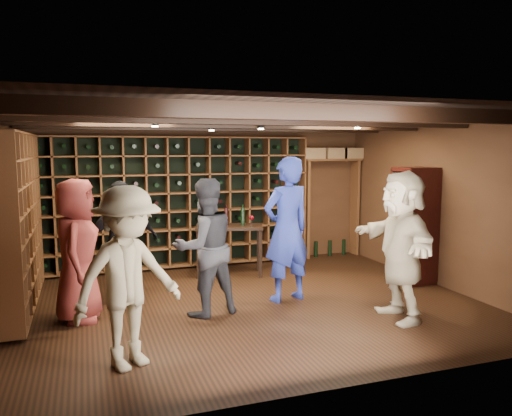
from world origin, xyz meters
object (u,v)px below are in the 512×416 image
object	(u,v)px
man_blue_shirt	(287,229)
guest_red_floral	(77,250)
guest_woman_black	(123,243)
man_grey_suit	(205,247)
guest_khaki	(128,278)
guest_beige	(401,245)
tasting_table	(229,231)
display_cabinet	(414,228)

from	to	relation	value
man_blue_shirt	guest_red_floral	size ratio (longest dim) A/B	1.14
man_blue_shirt	guest_woman_black	distance (m)	2.19
guest_red_floral	man_grey_suit	bearing A→B (deg)	-92.93
guest_red_floral	guest_khaki	size ratio (longest dim) A/B	0.99
guest_woman_black	guest_beige	distance (m)	3.57
man_grey_suit	guest_woman_black	bearing A→B (deg)	-54.94
tasting_table	display_cabinet	bearing A→B (deg)	-12.98
guest_beige	tasting_table	bearing A→B (deg)	-146.21
guest_woman_black	guest_beige	world-z (taller)	guest_beige
man_blue_shirt	guest_red_floral	xyz separation A→B (m)	(-2.68, 0.07, -0.12)
display_cabinet	guest_khaki	bearing A→B (deg)	-159.43
man_blue_shirt	guest_red_floral	bearing A→B (deg)	-14.45
guest_woman_black	guest_khaki	distance (m)	2.05
display_cabinet	guest_beige	size ratio (longest dim) A/B	0.97
man_blue_shirt	guest_woman_black	world-z (taller)	man_blue_shirt
man_grey_suit	man_blue_shirt	bearing A→B (deg)	176.62
display_cabinet	man_blue_shirt	world-z (taller)	man_blue_shirt
display_cabinet	guest_khaki	world-z (taller)	display_cabinet
guest_red_floral	tasting_table	bearing A→B (deg)	-49.04
guest_woman_black	guest_khaki	size ratio (longest dim) A/B	0.95
man_blue_shirt	man_grey_suit	xyz separation A→B (m)	(-1.18, -0.22, -0.13)
guest_khaki	tasting_table	size ratio (longest dim) A/B	1.46
man_blue_shirt	guest_beige	xyz separation A→B (m)	(1.02, -1.14, -0.07)
guest_red_floral	guest_khaki	xyz separation A→B (m)	(0.47, -1.52, 0.01)
tasting_table	guest_khaki	bearing A→B (deg)	-105.91
man_blue_shirt	guest_khaki	world-z (taller)	man_blue_shirt
guest_red_floral	guest_khaki	world-z (taller)	guest_khaki
man_blue_shirt	man_grey_suit	distance (m)	1.21
guest_khaki	man_grey_suit	bearing A→B (deg)	23.52
man_blue_shirt	tasting_table	world-z (taller)	man_blue_shirt
man_grey_suit	guest_woman_black	world-z (taller)	man_grey_suit
display_cabinet	guest_red_floral	distance (m)	4.86
guest_red_floral	man_blue_shirt	bearing A→B (deg)	-83.62
guest_red_floral	guest_khaki	distance (m)	1.59
guest_woman_black	tasting_table	xyz separation A→B (m)	(1.74, 0.99, -0.10)
man_grey_suit	tasting_table	bearing A→B (deg)	-128.28
display_cabinet	guest_khaki	xyz separation A→B (m)	(-4.39, -1.65, 0.01)
man_blue_shirt	man_grey_suit	size ratio (longest dim) A/B	1.15
man_blue_shirt	tasting_table	distance (m)	1.64
guest_khaki	guest_red_floral	bearing A→B (deg)	80.30
tasting_table	man_grey_suit	bearing A→B (deg)	-99.10
tasting_table	guest_woman_black	bearing A→B (deg)	-135.02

